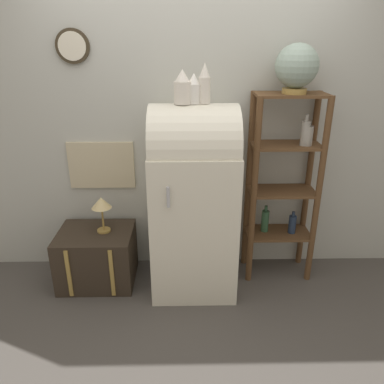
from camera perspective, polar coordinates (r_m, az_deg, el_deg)
ground_plane at (r=3.14m, az=0.31°, el=-15.74°), size 12.00×12.00×0.00m
wall_back at (r=3.10m, az=-0.01°, el=11.41°), size 7.00×0.09×2.70m
refrigerator at (r=2.93m, az=0.24°, el=-0.72°), size 0.66×0.69×1.51m
suitcase_trunk at (r=3.31m, az=-14.24°, el=-9.48°), size 0.61×0.51×0.46m
shelf_unit at (r=3.14m, az=13.84°, el=1.84°), size 0.56×0.32×1.56m
globe at (r=2.94m, az=15.68°, el=17.90°), size 0.31×0.31×0.35m
vase_left at (r=2.70m, az=-1.47°, el=15.56°), size 0.12×0.12×0.24m
vase_center at (r=2.72m, az=0.25°, el=15.35°), size 0.10×0.10×0.21m
vase_right at (r=2.73m, az=1.94°, el=16.03°), size 0.08×0.08×0.28m
desk_lamp at (r=3.09m, az=-13.64°, el=-1.96°), size 0.16×0.16×0.30m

